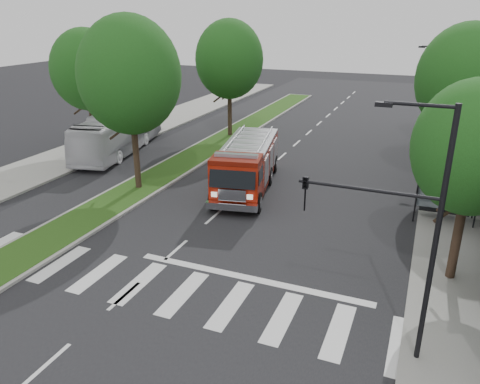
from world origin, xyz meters
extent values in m
plane|color=black|center=(0.00, 0.00, 0.00)|extent=(140.00, 140.00, 0.00)
cube|color=gray|center=(12.50, 10.00, 0.07)|extent=(5.00, 80.00, 0.15)
cube|color=gray|center=(-14.50, 10.00, 0.07)|extent=(5.00, 80.00, 0.15)
cube|color=gray|center=(-6.00, 18.00, 0.07)|extent=(3.00, 50.00, 0.14)
cube|color=#214112|center=(-6.00, 18.00, 0.14)|extent=(2.60, 49.50, 0.02)
cylinder|color=black|center=(9.80, 7.40, 1.25)|extent=(0.08, 0.08, 2.50)
cylinder|color=black|center=(12.60, 7.40, 1.25)|extent=(0.08, 0.08, 2.50)
cylinder|color=black|center=(9.80, 8.60, 1.25)|extent=(0.08, 0.08, 2.50)
cylinder|color=black|center=(12.60, 8.60, 1.25)|extent=(0.08, 0.08, 2.50)
cube|color=black|center=(11.20, 8.00, 2.55)|extent=(3.20, 1.60, 0.12)
cube|color=#8C99A5|center=(11.20, 8.70, 1.30)|extent=(2.80, 0.04, 1.80)
cube|color=black|center=(11.20, 8.00, 0.55)|extent=(2.40, 0.40, 0.08)
cylinder|color=black|center=(11.50, 2.00, 1.87)|extent=(0.36, 0.36, 3.74)
ellipsoid|color=#16360E|center=(11.50, 2.00, 5.53)|extent=(4.40, 4.40, 5.06)
cylinder|color=black|center=(11.50, 14.00, 2.20)|extent=(0.36, 0.36, 4.40)
ellipsoid|color=#16360E|center=(11.50, 14.00, 6.50)|extent=(5.60, 5.60, 6.44)
cylinder|color=black|center=(11.50, 24.00, 1.98)|extent=(0.36, 0.36, 3.96)
ellipsoid|color=#16360E|center=(11.50, 24.00, 5.85)|extent=(5.00, 5.00, 5.75)
cylinder|color=black|center=(-6.00, 6.00, 2.31)|extent=(0.36, 0.36, 4.62)
ellipsoid|color=#16360E|center=(-6.00, 6.00, 6.83)|extent=(5.80, 5.80, 6.67)
cylinder|color=black|center=(-6.00, 20.00, 2.20)|extent=(0.36, 0.36, 4.40)
ellipsoid|color=#16360E|center=(-6.00, 20.00, 6.50)|extent=(5.60, 5.60, 6.44)
cylinder|color=black|center=(-14.00, 12.00, 2.09)|extent=(0.36, 0.36, 4.18)
ellipsoid|color=#16360E|center=(-14.00, 12.00, 6.17)|extent=(5.20, 5.20, 5.98)
cylinder|color=black|center=(10.50, -3.50, 4.00)|extent=(0.16, 0.16, 8.00)
cylinder|color=black|center=(9.60, -3.50, 7.90)|extent=(1.80, 0.10, 0.10)
cube|color=black|center=(8.70, -3.50, 7.85)|extent=(0.45, 0.20, 0.12)
cylinder|color=black|center=(8.50, -3.50, 5.40)|extent=(4.00, 0.10, 0.10)
imported|color=black|center=(6.70, -3.50, 5.00)|extent=(0.18, 0.22, 1.10)
cylinder|color=black|center=(10.50, 20.00, 4.00)|extent=(0.16, 0.16, 8.00)
cylinder|color=black|center=(9.60, 20.00, 7.90)|extent=(1.80, 0.10, 0.10)
cube|color=black|center=(8.70, 20.00, 7.85)|extent=(0.45, 0.20, 0.12)
cube|color=#640F05|center=(0.05, 8.68, 0.53)|extent=(4.30, 9.20, 0.26)
cube|color=#9A1808|center=(-0.11, 9.51, 1.63)|extent=(3.89, 7.13, 2.11)
cube|color=#9A1808|center=(0.69, 5.48, 1.63)|extent=(2.95, 2.37, 2.21)
cube|color=#B2B2B7|center=(-0.11, 9.51, 2.74)|extent=(3.89, 7.13, 0.13)
cylinder|color=#B2B2B7|center=(-1.04, 9.33, 2.95)|extent=(1.33, 6.23, 0.11)
cylinder|color=#B2B2B7|center=(0.82, 9.69, 2.95)|extent=(1.33, 6.23, 0.11)
cube|color=silver|center=(0.92, 4.29, 0.63)|extent=(2.76, 0.89, 0.37)
cube|color=#8C99A5|center=(0.69, 5.48, 3.06)|extent=(2.35, 0.81, 0.19)
cylinder|color=black|center=(-0.44, 4.93, 0.58)|extent=(0.59, 1.21, 1.16)
cylinder|color=black|center=(1.94, 5.40, 0.58)|extent=(0.59, 1.21, 1.16)
cylinder|color=black|center=(-1.30, 9.28, 0.58)|extent=(0.59, 1.21, 1.16)
cylinder|color=black|center=(1.08, 9.75, 0.58)|extent=(0.59, 1.21, 1.16)
cylinder|color=black|center=(-1.79, 11.76, 0.58)|extent=(0.59, 1.21, 1.16)
cylinder|color=black|center=(0.59, 12.23, 0.58)|extent=(0.59, 1.21, 1.16)
imported|color=silver|center=(-12.00, 12.49, 1.59)|extent=(4.95, 11.69, 3.17)
camera|label=1|loc=(9.87, -16.39, 10.14)|focal=35.00mm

